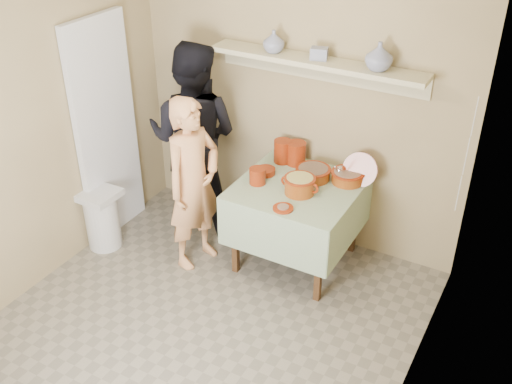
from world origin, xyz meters
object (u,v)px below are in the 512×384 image
Objects in this scene: person_cook at (194,184)px; serving_table at (298,198)px; trash_bin at (102,219)px; person_helper at (194,138)px; cazuela_rice at (300,184)px.

person_cook reaches higher than serving_table.
person_cook reaches higher than trash_bin.
cazuela_rice is (1.15, -0.21, -0.04)m from person_helper.
cazuela_rice is 0.59× the size of trash_bin.
person_helper is at bearing 169.82° from cazuela_rice.
trash_bin is at bearing -158.68° from serving_table.
serving_table is 1.74× the size of trash_bin.
person_helper is at bearing 45.17° from person_cook.
serving_table is 0.23m from cazuela_rice.
person_helper is 1.09m from trash_bin.
trash_bin is at bearing 117.64° from person_cook.
person_helper is 1.17m from cazuela_rice.
person_helper is 1.83× the size of serving_table.
cazuela_rice is at bearing -59.82° from serving_table.
person_helper is 1.13m from serving_table.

